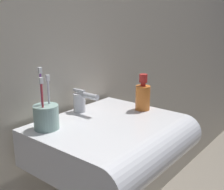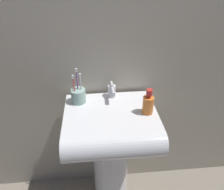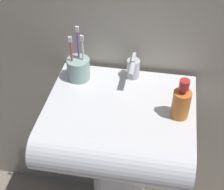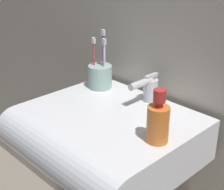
{
  "view_description": "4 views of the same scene",
  "coord_description": "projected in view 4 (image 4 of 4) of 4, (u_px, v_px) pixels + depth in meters",
  "views": [
    {
      "loc": [
        -0.72,
        -0.61,
        1.18
      ],
      "look_at": [
        0.01,
        -0.02,
        0.93
      ],
      "focal_mm": 45.0,
      "sensor_mm": 36.0,
      "label": 1
    },
    {
      "loc": [
        -0.08,
        -0.96,
        1.54
      ],
      "look_at": [
        0.01,
        0.02,
        0.92
      ],
      "focal_mm": 35.0,
      "sensor_mm": 36.0,
      "label": 2
    },
    {
      "loc": [
        0.12,
        -0.87,
        1.61
      ],
      "look_at": [
        -0.03,
        0.0,
        0.85
      ],
      "focal_mm": 55.0,
      "sensor_mm": 36.0,
      "label": 3
    },
    {
      "loc": [
        0.67,
        -0.65,
        1.3
      ],
      "look_at": [
        -0.03,
        0.03,
        0.87
      ],
      "focal_mm": 55.0,
      "sensor_mm": 36.0,
      "label": 4
    }
  ],
  "objects": [
    {
      "name": "sink_basin",
      "position": [
        100.0,
        138.0,
        1.04
      ],
      "size": [
        0.51,
        0.45,
        0.13
      ],
      "color": "white",
      "rests_on": "sink_pedestal"
    },
    {
      "name": "toothbrush_cup",
      "position": [
        100.0,
        76.0,
        1.21
      ],
      "size": [
        0.08,
        0.08,
        0.21
      ],
      "color": "#99BFB2",
      "rests_on": "sink_basin"
    },
    {
      "name": "faucet",
      "position": [
        148.0,
        88.0,
        1.1
      ],
      "size": [
        0.05,
        0.12,
        0.09
      ],
      "color": "silver",
      "rests_on": "sink_basin"
    },
    {
      "name": "soap_bottle",
      "position": [
        158.0,
        122.0,
        0.87
      ],
      "size": [
        0.06,
        0.06,
        0.15
      ],
      "color": "orange",
      "rests_on": "sink_basin"
    }
  ]
}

